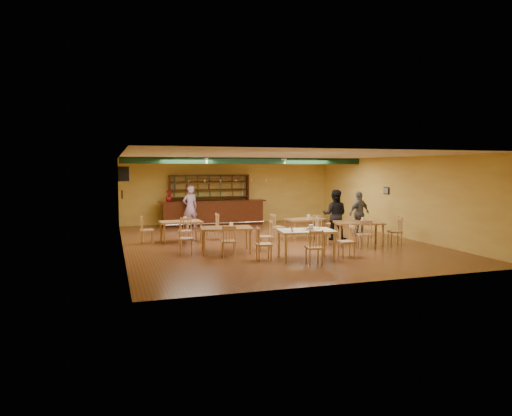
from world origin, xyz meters
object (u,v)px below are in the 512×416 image
object	(u,v)px
dining_table_c	(226,240)
near_table	(306,244)
dining_table_a	(181,231)
dining_table_b	(305,228)
bar_counter	(213,213)
patron_right_a	(335,215)
patron_bar	(190,207)
dining_table_d	(358,233)

from	to	relation	value
dining_table_c	near_table	world-z (taller)	near_table
dining_table_a	dining_table_b	world-z (taller)	dining_table_a
bar_counter	patron_right_a	size ratio (longest dim) A/B	2.66
dining_table_a	dining_table_c	distance (m)	2.74
patron_bar	patron_right_a	world-z (taller)	patron_bar
near_table	dining_table_c	bearing A→B (deg)	146.06
dining_table_d	dining_table_a	bearing A→B (deg)	170.78
bar_counter	patron_bar	distance (m)	1.46
dining_table_b	patron_right_a	distance (m)	1.26
patron_right_a	patron_bar	bearing A→B (deg)	-13.27
dining_table_d	patron_right_a	distance (m)	1.38
dining_table_b	dining_table_a	bearing A→B (deg)	166.69
patron_right_a	bar_counter	bearing A→B (deg)	-26.08
bar_counter	near_table	bearing A→B (deg)	-83.94
patron_bar	patron_right_a	size ratio (longest dim) A/B	1.01
dining_table_b	patron_right_a	bearing A→B (deg)	-51.35
dining_table_b	patron_bar	xyz separation A→B (m)	(-3.64, 3.80, 0.56)
dining_table_c	dining_table_b	bearing A→B (deg)	37.85
bar_counter	dining_table_a	distance (m)	4.56
bar_counter	near_table	world-z (taller)	bar_counter
dining_table_c	patron_right_a	distance (m)	4.52
dining_table_a	patron_bar	size ratio (longest dim) A/B	0.79
dining_table_a	patron_right_a	bearing A→B (deg)	-17.57
dining_table_d	near_table	distance (m)	3.09
dining_table_a	patron_bar	world-z (taller)	patron_bar
dining_table_c	near_table	xyz separation A→B (m)	(1.92, -1.67, 0.03)
dining_table_a	patron_right_a	distance (m)	5.53
dining_table_d	dining_table_c	bearing A→B (deg)	-164.84
dining_table_a	dining_table_c	size ratio (longest dim) A/B	0.93
dining_table_d	patron_right_a	xyz separation A→B (m)	(-0.24, 1.26, 0.51)
dining_table_a	near_table	distance (m)	5.13
dining_table_c	dining_table_d	world-z (taller)	dining_table_d
bar_counter	dining_table_c	world-z (taller)	bar_counter
dining_table_b	dining_table_d	world-z (taller)	dining_table_d
dining_table_a	dining_table_b	bearing A→B (deg)	-10.29
dining_table_a	dining_table_d	world-z (taller)	dining_table_d
dining_table_c	dining_table_a	bearing A→B (deg)	119.84
near_table	patron_bar	bearing A→B (deg)	112.37
dining_table_a	dining_table_c	xyz separation A→B (m)	(1.01, -2.55, 0.03)
dining_table_a	dining_table_b	xyz separation A→B (m)	(4.53, -0.55, -0.00)
patron_bar	dining_table_b	bearing A→B (deg)	119.65
dining_table_a	dining_table_c	bearing A→B (deg)	-71.79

